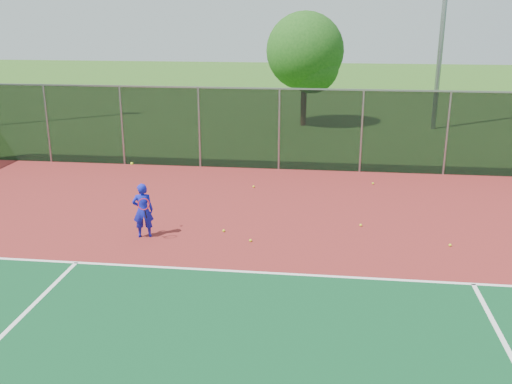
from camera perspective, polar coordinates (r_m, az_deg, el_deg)
ground at (r=10.40m, az=13.59°, el=-15.87°), size 120.00×120.00×0.00m
court_apron at (r=12.11m, az=12.61°, el=-10.64°), size 30.00×20.00×0.02m
fence_back at (r=21.08m, az=10.53°, el=6.07°), size 30.00×0.06×3.03m
tennis_player at (r=15.04m, az=-11.24°, el=-1.80°), size 0.60×0.65×1.98m
practice_ball_0 at (r=15.33m, az=-3.25°, el=-3.88°), size 0.07×0.07×0.07m
practice_ball_1 at (r=15.95m, az=10.43°, el=-3.28°), size 0.07×0.07×0.07m
practice_ball_2 at (r=19.90m, az=11.61°, el=0.85°), size 0.07×0.07×0.07m
practice_ball_3 at (r=15.19m, az=18.85°, el=-5.05°), size 0.07×0.07×0.07m
practice_ball_5 at (r=19.13m, az=-0.24°, el=0.54°), size 0.07×0.07×0.07m
practice_ball_6 at (r=14.66m, az=-0.55°, el=-4.87°), size 0.07×0.07×0.07m
tree_back_left at (r=29.61m, az=5.09°, el=13.51°), size 3.92×3.92×5.75m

